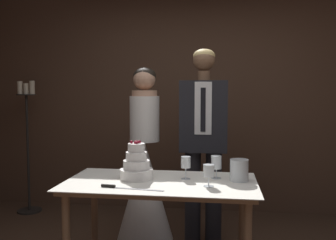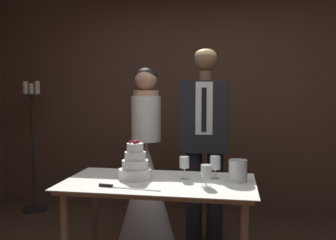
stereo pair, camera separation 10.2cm
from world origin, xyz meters
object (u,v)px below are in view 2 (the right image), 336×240
at_px(wine_glass_far, 215,163).
at_px(candle_stand, 33,144).
at_px(hurricane_candle, 238,171).
at_px(wine_glass_middle, 184,164).
at_px(groom, 205,136).
at_px(tiered_cake, 135,166).
at_px(cake_table, 159,193).
at_px(wine_glass_near, 206,172).
at_px(cake_knife, 117,187).
at_px(bride, 146,177).

height_order(wine_glass_far, candle_stand, candle_stand).
height_order(hurricane_candle, candle_stand, candle_stand).
relative_size(wine_glass_middle, groom, 0.09).
height_order(tiered_cake, hurricane_candle, tiered_cake).
bearing_deg(cake_table, wine_glass_far, 19.98).
height_order(hurricane_candle, groom, groom).
xyz_separation_m(hurricane_candle, candle_stand, (-2.38, 1.32, -0.04)).
bearing_deg(cake_table, candle_stand, 142.10).
distance_m(wine_glass_middle, candle_stand, 2.38).
bearing_deg(wine_glass_near, candle_stand, 145.06).
relative_size(wine_glass_far, groom, 0.10).
bearing_deg(cake_knife, wine_glass_near, 19.05).
bearing_deg(wine_glass_far, wine_glass_near, -101.10).
relative_size(wine_glass_far, hurricane_candle, 1.08).
bearing_deg(wine_glass_near, hurricane_candle, 41.72).
xyz_separation_m(wine_glass_near, hurricane_candle, (0.22, 0.19, -0.03)).
height_order(cake_table, candle_stand, candle_stand).
bearing_deg(hurricane_candle, cake_knife, -158.32).
bearing_deg(candle_stand, bride, -22.24).
xyz_separation_m(tiered_cake, candle_stand, (-1.61, 1.36, -0.06)).
distance_m(cake_table, cake_knife, 0.35).
bearing_deg(cake_knife, hurricane_candle, 28.41).
height_order(wine_glass_near, bride, bride).
height_order(cake_knife, hurricane_candle, hurricane_candle).
xyz_separation_m(cake_knife, candle_stand, (-1.56, 1.64, 0.03)).
relative_size(hurricane_candle, groom, 0.09).
bearing_deg(groom, candle_stand, 163.29).
bearing_deg(bride, cake_knife, -88.05).
distance_m(wine_glass_middle, bride, 0.87).
bearing_deg(wine_glass_far, bride, 137.06).
relative_size(cake_knife, bride, 0.27).
bearing_deg(groom, cake_table, -109.60).
bearing_deg(cake_knife, wine_glass_middle, 44.59).
distance_m(tiered_cake, cake_knife, 0.30).
xyz_separation_m(cake_knife, groom, (0.52, 1.01, 0.24)).
relative_size(wine_glass_middle, wine_glass_far, 0.98).
distance_m(cake_table, wine_glass_near, 0.42).
distance_m(tiered_cake, wine_glass_far, 0.60).
xyz_separation_m(hurricane_candle, bride, (-0.85, 0.69, -0.23)).
relative_size(wine_glass_near, bride, 0.09).
bearing_deg(cake_table, bride, 109.59).
relative_size(wine_glass_near, groom, 0.09).
height_order(wine_glass_far, hurricane_candle, wine_glass_far).
xyz_separation_m(tiered_cake, wine_glass_middle, (0.37, 0.04, 0.02)).
bearing_deg(wine_glass_middle, cake_knife, -142.14).
bearing_deg(wine_glass_near, cake_knife, -167.68).
height_order(cake_table, tiered_cake, tiered_cake).
height_order(bride, groom, groom).
distance_m(tiered_cake, groom, 0.88).
xyz_separation_m(wine_glass_near, wine_glass_middle, (-0.18, 0.20, 0.02)).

